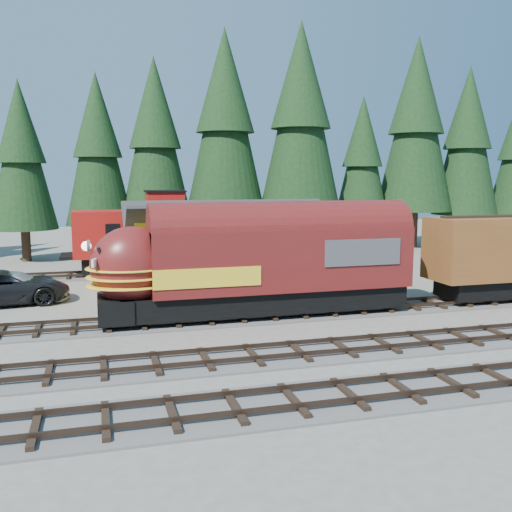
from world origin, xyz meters
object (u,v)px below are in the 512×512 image
object	(u,v)px
pickup_truck_a	(4,287)
depot	(236,241)
pickup_truck_b	(15,287)
caboose	(152,236)
locomotive	(249,267)

from	to	relation	value
pickup_truck_a	depot	bearing A→B (deg)	-98.35
depot	pickup_truck_a	world-z (taller)	depot
pickup_truck_b	caboose	bearing A→B (deg)	-43.16
depot	caboose	world-z (taller)	caboose
pickup_truck_a	locomotive	bearing A→B (deg)	-127.43
depot	pickup_truck_b	distance (m)	12.41
caboose	pickup_truck_b	bearing A→B (deg)	-138.28
depot	pickup_truck_b	bearing A→B (deg)	178.25
depot	pickup_truck_a	xyz separation A→B (m)	(-12.71, -0.17, -2.05)
locomotive	depot	bearing A→B (deg)	81.56
locomotive	pickup_truck_b	size ratio (longest dim) A/B	2.75
locomotive	pickup_truck_a	distance (m)	13.43
pickup_truck_a	caboose	bearing A→B (deg)	-57.02
locomotive	pickup_truck_a	xyz separation A→B (m)	(-11.75, 6.33, -1.55)
locomotive	pickup_truck_b	distance (m)	13.29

